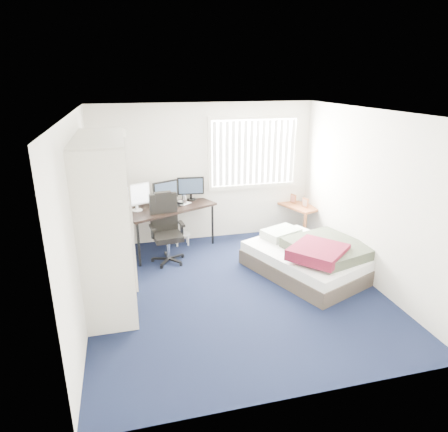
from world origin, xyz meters
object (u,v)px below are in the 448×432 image
desk (167,205)px  nightstand (298,208)px  office_chair (167,235)px  bed (311,257)px

desk → nightstand: size_ratio=1.85×
desk → office_chair: 0.61m
office_chair → nightstand: bearing=12.6°
desk → bed: 2.59m
desk → bed: (2.04, -1.50, -0.55)m
desk → bed: bearing=-36.3°
office_chair → bed: office_chair is taller
office_chair → bed: bearing=-25.7°
desk → office_chair: (-0.07, -0.48, -0.37)m
bed → nightstand: bearing=73.5°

